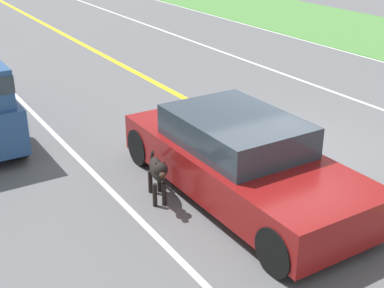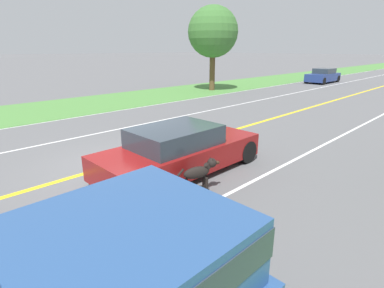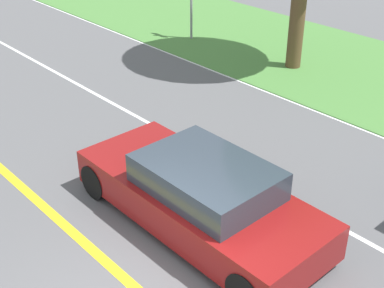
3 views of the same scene
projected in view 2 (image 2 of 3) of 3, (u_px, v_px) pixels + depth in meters
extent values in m
plane|color=#5B5B5E|center=(117.00, 164.00, 8.81)|extent=(400.00, 400.00, 0.00)
cube|color=yellow|center=(117.00, 164.00, 8.81)|extent=(0.18, 160.00, 0.01)
cube|color=white|center=(35.00, 124.00, 13.57)|extent=(0.14, 160.00, 0.01)
cube|color=white|center=(203.00, 207.00, 6.43)|extent=(0.10, 160.00, 0.01)
cube|color=white|center=(67.00, 140.00, 11.19)|extent=(0.10, 160.00, 0.01)
cube|color=#4C843D|center=(16.00, 114.00, 15.61)|extent=(6.00, 160.00, 0.03)
cube|color=maroon|center=(180.00, 155.00, 8.10)|extent=(1.84, 4.67, 0.64)
cube|color=#2D3842|center=(175.00, 136.00, 7.81)|extent=(1.59, 2.24, 0.49)
cylinder|color=black|center=(247.00, 152.00, 8.86)|extent=(0.22, 0.67, 0.67)
cylinder|color=black|center=(141.00, 193.00, 6.32)|extent=(0.22, 0.67, 0.67)
cylinder|color=black|center=(206.00, 140.00, 9.99)|extent=(0.22, 0.67, 0.67)
cylinder|color=black|center=(102.00, 171.00, 7.45)|extent=(0.22, 0.67, 0.67)
ellipsoid|color=black|center=(197.00, 173.00, 6.87)|extent=(0.41, 0.69, 0.29)
cylinder|color=black|center=(207.00, 185.00, 7.00)|extent=(0.07, 0.07, 0.39)
cylinder|color=black|center=(189.00, 189.00, 6.82)|extent=(0.07, 0.07, 0.39)
cylinder|color=black|center=(204.00, 183.00, 7.13)|extent=(0.07, 0.07, 0.39)
cylinder|color=black|center=(186.00, 187.00, 6.94)|extent=(0.07, 0.07, 0.39)
cylinder|color=black|center=(207.00, 166.00, 6.95)|extent=(0.19, 0.21, 0.18)
sphere|color=black|center=(212.00, 163.00, 6.98)|extent=(0.28, 0.28, 0.22)
ellipsoid|color=#331E14|center=(217.00, 162.00, 7.05)|extent=(0.13, 0.13, 0.08)
cone|color=black|center=(213.00, 160.00, 6.90)|extent=(0.09, 0.09, 0.10)
cone|color=black|center=(210.00, 159.00, 7.00)|extent=(0.09, 0.09, 0.10)
cylinder|color=black|center=(179.00, 174.00, 6.68)|extent=(0.13, 0.25, 0.24)
cube|color=#284C84|center=(127.00, 255.00, 2.76)|extent=(1.82, 1.97, 0.72)
cube|color=#2D3842|center=(127.00, 245.00, 2.73)|extent=(1.84, 1.99, 0.32)
cylinder|color=black|center=(129.00, 268.00, 4.09)|extent=(0.22, 0.77, 0.77)
cube|color=navy|center=(323.00, 77.00, 29.72)|extent=(1.82, 4.35, 0.72)
cube|color=#2D3842|center=(324.00, 71.00, 29.65)|extent=(1.56, 2.09, 0.49)
cylinder|color=black|center=(307.00, 80.00, 29.18)|extent=(0.22, 0.67, 0.67)
cylinder|color=black|center=(322.00, 78.00, 31.50)|extent=(0.22, 0.67, 0.67)
cylinder|color=black|center=(323.00, 81.00, 28.06)|extent=(0.22, 0.67, 0.67)
cylinder|color=black|center=(338.00, 79.00, 30.38)|extent=(0.22, 0.67, 0.67)
cylinder|color=brown|center=(212.00, 70.00, 23.90)|extent=(0.44, 0.44, 3.23)
sphere|color=#3D7033|center=(213.00, 32.00, 23.03)|extent=(3.88, 3.88, 3.88)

